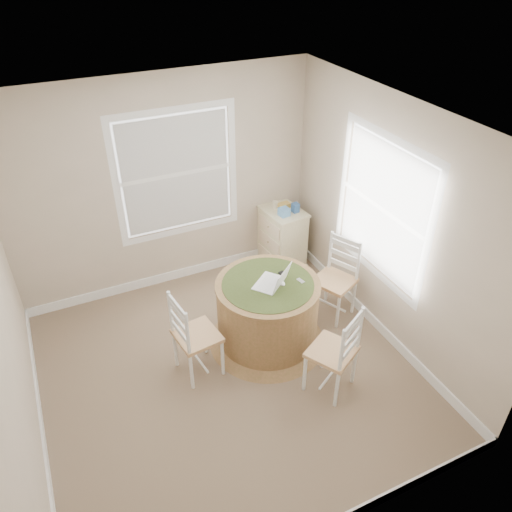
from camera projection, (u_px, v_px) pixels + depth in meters
room at (234, 256)px, 4.57m from camera, size 3.64×3.64×2.64m
round_table at (267, 310)px, 5.28m from camera, size 1.27×1.27×0.78m
chair_left at (197, 335)px, 4.90m from camera, size 0.45×0.47×0.95m
chair_near at (332, 351)px, 4.72m from camera, size 0.56×0.55×0.95m
chair_right at (334, 281)px, 5.63m from camera, size 0.54×0.55×0.95m
laptop at (272, 282)px, 5.06m from camera, size 0.45×0.44×0.24m
mouse at (282, 283)px, 5.08m from camera, size 0.08×0.11×0.03m
phone at (301, 281)px, 5.12m from camera, size 0.06×0.10×0.02m
keys at (282, 273)px, 5.23m from camera, size 0.07×0.06×0.02m
corner_chest at (282, 237)px, 6.54m from camera, size 0.51×0.64×0.80m
tissue_box at (284, 212)px, 6.18m from camera, size 0.13×0.13×0.10m
box_yellow at (284, 205)px, 6.37m from camera, size 0.16×0.12×0.06m
box_blue at (296, 208)px, 6.25m from camera, size 0.09×0.09×0.12m
cup_cream at (275, 204)px, 6.36m from camera, size 0.07×0.07×0.09m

